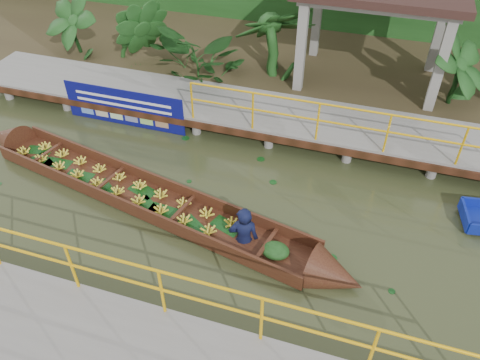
% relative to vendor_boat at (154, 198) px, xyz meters
% --- Properties ---
extents(ground, '(80.00, 80.00, 0.00)m').
position_rel_vendor_boat_xyz_m(ground, '(0.81, 0.23, -0.23)').
color(ground, '#283018').
rests_on(ground, ground).
extents(land_strip, '(30.00, 8.00, 0.45)m').
position_rel_vendor_boat_xyz_m(land_strip, '(0.81, 7.73, -0.00)').
color(land_strip, '#362A1B').
rests_on(land_strip, ground).
extents(far_dock, '(16.00, 2.06, 1.66)m').
position_rel_vendor_boat_xyz_m(far_dock, '(0.83, 3.65, 0.25)').
color(far_dock, slate).
rests_on(far_dock, ground).
extents(vendor_boat, '(10.02, 3.04, 2.12)m').
position_rel_vendor_boat_xyz_m(vendor_boat, '(0.00, 0.00, 0.00)').
color(vendor_boat, '#35150E').
rests_on(vendor_boat, ground).
extents(blue_banner, '(3.45, 0.04, 1.08)m').
position_rel_vendor_boat_xyz_m(blue_banner, '(-2.16, 2.70, 0.33)').
color(blue_banner, '#0C0E64').
rests_on(blue_banner, ground).
extents(tropical_plants, '(14.33, 1.33, 1.67)m').
position_rel_vendor_boat_xyz_m(tropical_plants, '(0.91, 5.53, 1.06)').
color(tropical_plants, '#153A12').
rests_on(tropical_plants, ground).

